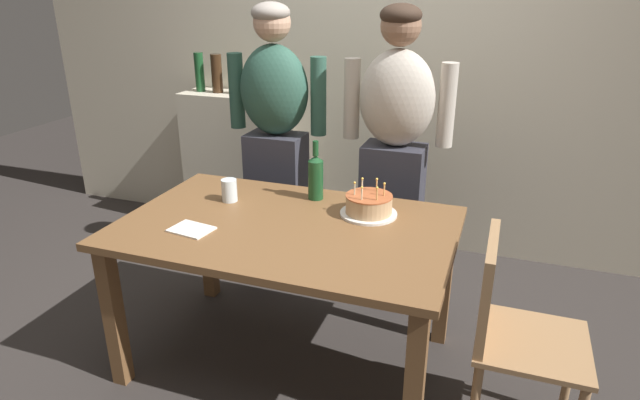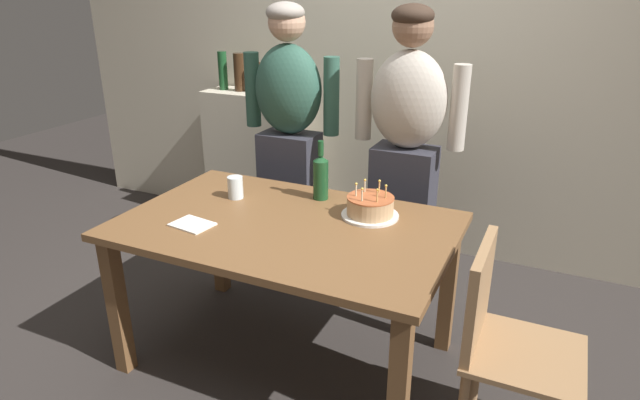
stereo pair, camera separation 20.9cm
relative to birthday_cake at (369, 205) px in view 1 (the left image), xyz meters
The scene contains 11 objects.
ground_plane 0.88m from the birthday_cake, 144.74° to the right, with size 10.00×10.00×0.00m, color #332D2B.
back_wall 1.45m from the birthday_cake, 103.67° to the left, with size 5.20×0.10×2.60m, color beige.
dining_table 0.42m from the birthday_cake, 144.74° to the right, with size 1.50×0.96×0.74m.
birthday_cake is the anchor object (origin of this frame).
water_glass_near 0.70m from the birthday_cake, behind, with size 0.08×0.08×0.11m, color silver.
wine_bottle 0.33m from the birthday_cake, 159.87° to the left, with size 0.08×0.08×0.30m.
napkin_stack 0.81m from the birthday_cake, 148.16° to the right, with size 0.18×0.13×0.01m, color white.
person_man_bearded 0.93m from the birthday_cake, 141.55° to the left, with size 0.61×0.27×1.66m.
person_woman_cardigan 0.58m from the birthday_cake, 91.01° to the left, with size 0.61×0.27×1.66m.
dining_chair 0.81m from the birthday_cake, 28.73° to the right, with size 0.42×0.42×0.87m.
shelf_cabinet 1.75m from the birthday_cake, 140.41° to the left, with size 0.65×0.30×1.30m.
Camera 1 is at (0.89, -2.04, 1.75)m, focal length 30.32 mm.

